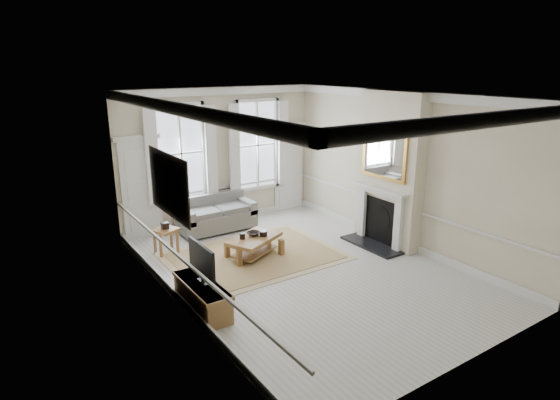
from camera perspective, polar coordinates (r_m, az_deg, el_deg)
floor at (r=9.38m, az=3.07°, el=-8.54°), size 7.20×7.20×0.00m
ceiling at (r=8.52m, az=3.42°, el=12.67°), size 7.20×7.20×0.00m
back_wall at (r=11.80m, az=-7.31°, el=5.28°), size 5.20×0.00×5.20m
left_wall at (r=7.59m, az=-12.71°, el=-1.27°), size 0.00×7.20×7.20m
right_wall at (r=10.52m, az=14.68°, el=3.51°), size 0.00×7.20×7.20m
window_left at (r=11.30m, az=-12.02°, el=5.59°), size 1.26×0.20×2.20m
window_right at (r=12.21m, az=-2.81°, el=6.72°), size 1.26×0.20×2.20m
door_left at (r=11.16m, az=-16.57°, el=1.17°), size 0.90×0.08×2.30m
door_right at (r=12.90m, az=1.04°, el=3.86°), size 0.90×0.08×2.30m
painting at (r=7.78m, az=-13.40°, el=1.80°), size 0.05×1.66×1.06m
chimney_breast at (r=10.53m, az=13.24°, el=3.62°), size 0.35×1.70×3.38m
hearth at (r=10.72m, az=11.08°, el=-5.40°), size 0.55×1.50×0.05m
fireplace at (r=10.62m, az=12.06°, el=-1.61°), size 0.21×1.45×1.33m
mirror at (r=10.30m, az=12.54°, el=5.38°), size 0.06×1.26×1.06m
sofa at (r=11.53m, az=-7.88°, el=-1.91°), size 1.82×0.89×0.85m
side_table at (r=10.31m, az=-13.79°, el=-3.99°), size 0.59×0.59×0.55m
rug at (r=9.99m, az=-3.13°, el=-6.84°), size 3.50×2.60×0.02m
coffee_table at (r=9.86m, az=-3.16°, el=-4.97°), size 1.36×1.12×0.44m
ceramic_pot_a at (r=9.73m, az=-4.60°, el=-4.39°), size 0.12×0.12×0.12m
ceramic_pot_b at (r=9.87m, az=-2.03°, el=-4.08°), size 0.16×0.16×0.11m
bowl at (r=9.92m, az=-3.22°, el=-4.11°), size 0.36×0.36×0.07m
tv_stand at (r=7.97m, az=-9.44°, el=-11.56°), size 0.44×1.37×0.49m
tv at (r=7.70m, az=-9.51°, el=-7.31°), size 0.08×0.90×0.68m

